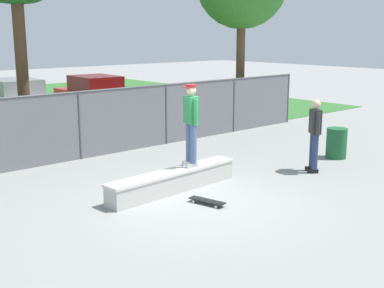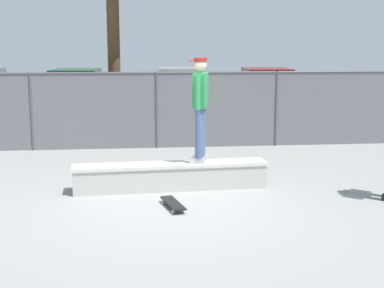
{
  "view_description": "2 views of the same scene",
  "coord_description": "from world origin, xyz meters",
  "px_view_note": "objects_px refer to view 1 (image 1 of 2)",
  "views": [
    {
      "loc": [
        -6.63,
        -7.39,
        3.4
      ],
      "look_at": [
        0.18,
        0.39,
        1.13
      ],
      "focal_mm": 47.37,
      "sensor_mm": 36.0,
      "label": 1
    },
    {
      "loc": [
        -0.52,
        -8.48,
        2.55
      ],
      "look_at": [
        0.45,
        0.8,
        0.83
      ],
      "focal_mm": 50.96,
      "sensor_mm": 36.0,
      "label": 2
    }
  ],
  "objects_px": {
    "skateboarder": "(191,121)",
    "car_red": "(95,95)",
    "skateboard": "(207,201)",
    "trash_bin": "(336,143)",
    "concrete_ledge": "(174,181)",
    "bystander": "(315,132)",
    "car_white": "(15,100)"
  },
  "relations": [
    {
      "from": "concrete_ledge",
      "to": "bystander",
      "type": "bearing_deg",
      "value": -16.19
    },
    {
      "from": "skateboard",
      "to": "concrete_ledge",
      "type": "bearing_deg",
      "value": 87.87
    },
    {
      "from": "skateboarder",
      "to": "trash_bin",
      "type": "relative_size",
      "value": 2.2
    },
    {
      "from": "bystander",
      "to": "skateboard",
      "type": "bearing_deg",
      "value": -178.95
    },
    {
      "from": "skateboard",
      "to": "bystander",
      "type": "distance_m",
      "value": 3.79
    },
    {
      "from": "trash_bin",
      "to": "concrete_ledge",
      "type": "bearing_deg",
      "value": 173.5
    },
    {
      "from": "skateboard",
      "to": "trash_bin",
      "type": "distance_m",
      "value": 5.41
    },
    {
      "from": "bystander",
      "to": "trash_bin",
      "type": "height_order",
      "value": "bystander"
    },
    {
      "from": "car_red",
      "to": "trash_bin",
      "type": "relative_size",
      "value": 5.12
    },
    {
      "from": "concrete_ledge",
      "to": "skateboard",
      "type": "relative_size",
      "value": 4.2
    },
    {
      "from": "skateboard",
      "to": "bystander",
      "type": "relative_size",
      "value": 0.45
    },
    {
      "from": "trash_bin",
      "to": "car_red",
      "type": "bearing_deg",
      "value": 95.61
    },
    {
      "from": "bystander",
      "to": "car_red",
      "type": "bearing_deg",
      "value": 87.0
    },
    {
      "from": "car_red",
      "to": "bystander",
      "type": "bearing_deg",
      "value": -93.0
    },
    {
      "from": "concrete_ledge",
      "to": "skateboard",
      "type": "xyz_separation_m",
      "value": [
        -0.04,
        -1.12,
        -0.17
      ]
    },
    {
      "from": "car_white",
      "to": "trash_bin",
      "type": "bearing_deg",
      "value": -70.37
    },
    {
      "from": "trash_bin",
      "to": "bystander",
      "type": "bearing_deg",
      "value": -165.2
    },
    {
      "from": "skateboard",
      "to": "car_white",
      "type": "xyz_separation_m",
      "value": [
        1.15,
        12.34,
        0.77
      ]
    },
    {
      "from": "concrete_ledge",
      "to": "car_white",
      "type": "bearing_deg",
      "value": 84.33
    },
    {
      "from": "skateboarder",
      "to": "concrete_ledge",
      "type": "bearing_deg",
      "value": -178.02
    },
    {
      "from": "skateboarder",
      "to": "skateboard",
      "type": "height_order",
      "value": "skateboarder"
    },
    {
      "from": "bystander",
      "to": "trash_bin",
      "type": "bearing_deg",
      "value": 14.8
    },
    {
      "from": "concrete_ledge",
      "to": "bystander",
      "type": "distance_m",
      "value": 3.86
    },
    {
      "from": "skateboarder",
      "to": "car_red",
      "type": "height_order",
      "value": "skateboarder"
    },
    {
      "from": "skateboarder",
      "to": "skateboard",
      "type": "bearing_deg",
      "value": -116.37
    },
    {
      "from": "concrete_ledge",
      "to": "skateboarder",
      "type": "relative_size",
      "value": 1.88
    },
    {
      "from": "skateboarder",
      "to": "car_red",
      "type": "xyz_separation_m",
      "value": [
        3.72,
        10.47,
        -0.67
      ]
    },
    {
      "from": "concrete_ledge",
      "to": "car_red",
      "type": "height_order",
      "value": "car_red"
    },
    {
      "from": "concrete_ledge",
      "to": "car_red",
      "type": "relative_size",
      "value": 0.81
    },
    {
      "from": "concrete_ledge",
      "to": "car_white",
      "type": "xyz_separation_m",
      "value": [
        1.11,
        11.22,
        0.6
      ]
    },
    {
      "from": "car_white",
      "to": "skateboarder",
      "type": "bearing_deg",
      "value": -93.01
    },
    {
      "from": "skateboard",
      "to": "car_red",
      "type": "distance_m",
      "value": 12.4
    }
  ]
}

